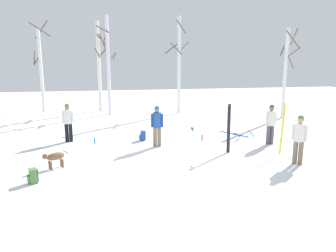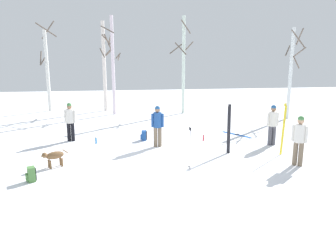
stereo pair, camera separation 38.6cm
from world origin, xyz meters
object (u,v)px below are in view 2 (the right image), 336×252
object	(u,v)px
ski_pair_planted_1	(283,129)
backpack_0	(144,136)
ski_pair_planted_0	(229,129)
person_3	(273,122)
birch_tree_0	(47,68)
birch_tree_2	(113,65)
birch_tree_1	(105,65)
ski_pair_lying_0	(236,134)
dog	(54,156)
person_0	(70,119)
person_1	(299,138)
ski_poles_0	(190,147)
birch_tree_4	(291,71)
birch_tree_3	(183,64)
person_2	(158,123)
backpack_1	(31,175)
water_bottle_1	(96,141)
water_bottle_0	(203,138)

from	to	relation	value
ski_pair_planted_1	backpack_0	world-z (taller)	ski_pair_planted_1
ski_pair_planted_0	person_3	bearing A→B (deg)	20.31
birch_tree_0	birch_tree_2	bearing A→B (deg)	-26.06
birch_tree_1	ski_pair_lying_0	bearing A→B (deg)	-54.36
dog	ski_pair_lying_0	distance (m)	8.59
ski_pair_lying_0	person_0	bearing A→B (deg)	179.18
person_0	ski_pair_lying_0	bearing A→B (deg)	-0.82
person_1	ski_poles_0	distance (m)	3.73
ski_pair_lying_0	birch_tree_4	size ratio (longest dim) A/B	0.28
ski_pair_planted_0	birch_tree_1	size ratio (longest dim) A/B	0.30
ski_poles_0	person_0	bearing A→B (deg)	133.47
ski_poles_0	birch_tree_3	world-z (taller)	birch_tree_3
person_1	person_0	bearing A→B (deg)	149.15
person_2	ski_poles_0	size ratio (longest dim) A/B	1.21
person_2	birch_tree_4	distance (m)	10.47
backpack_1	birch_tree_1	bearing A→B (deg)	82.13
dog	person_2	bearing A→B (deg)	27.99
backpack_1	person_0	bearing A→B (deg)	83.79
birch_tree_1	birch_tree_4	size ratio (longest dim) A/B	1.14
ski_pair_planted_0	backpack_1	distance (m)	7.04
backpack_0	birch_tree_1	xyz separation A→B (m)	(-1.86, 9.24, 3.09)
person_3	birch_tree_0	xyz separation A→B (m)	(-11.15, 11.50, 2.07)
birch_tree_0	ski_pair_planted_0	bearing A→B (deg)	-54.18
person_1	backpack_1	size ratio (longest dim) A/B	3.90
birch_tree_1	backpack_0	bearing A→B (deg)	-78.62
person_3	birch_tree_2	xyz separation A→B (m)	(-6.57, 9.26, 2.31)
person_0	birch_tree_2	world-z (taller)	birch_tree_2
person_2	birch_tree_1	size ratio (longest dim) A/B	0.27
backpack_0	birch_tree_2	size ratio (longest dim) A/B	0.07
ski_pair_lying_0	water_bottle_1	world-z (taller)	water_bottle_1
birch_tree_1	birch_tree_4	bearing A→B (deg)	-25.11
birch_tree_1	birch_tree_2	bearing A→B (deg)	-71.64
ski_pair_planted_1	backpack_1	world-z (taller)	ski_pair_planted_1
birch_tree_1	birch_tree_4	xyz separation A→B (m)	(11.25, -5.27, -0.39)
person_2	birch_tree_1	world-z (taller)	birch_tree_1
water_bottle_1	birch_tree_0	distance (m)	11.09
person_3	ski_pair_lying_0	bearing A→B (deg)	109.84
dog	birch_tree_2	bearing A→B (deg)	79.32
birch_tree_0	water_bottle_0	bearing A→B (deg)	-50.55
person_3	water_bottle_0	bearing A→B (deg)	156.15
water_bottle_0	birch_tree_0	distance (m)	13.69
person_0	dog	distance (m)	3.65
person_0	dog	bearing A→B (deg)	-91.42
person_1	water_bottle_0	xyz separation A→B (m)	(-2.21, 3.82, -0.85)
person_2	birch_tree_2	distance (m)	9.16
backpack_1	water_bottle_1	bearing A→B (deg)	68.33
dog	backpack_1	bearing A→B (deg)	-109.81
person_1	ski_pair_lying_0	size ratio (longest dim) A/B	1.11
birch_tree_2	birch_tree_3	world-z (taller)	birch_tree_3
ski_pair_planted_1	birch_tree_2	xyz separation A→B (m)	(-6.28, 10.60, 2.31)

